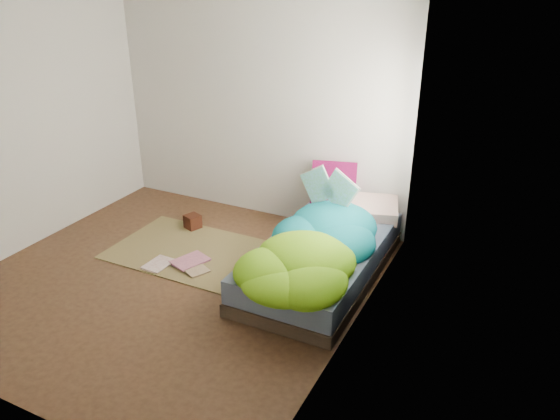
# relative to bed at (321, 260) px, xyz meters

# --- Properties ---
(ground) EXTENTS (3.50, 3.50, 0.00)m
(ground) POSITION_rel_bed_xyz_m (-1.22, -0.72, -0.17)
(ground) COLOR #3C2517
(ground) RESTS_ON ground
(room_walls) EXTENTS (3.54, 3.54, 2.62)m
(room_walls) POSITION_rel_bed_xyz_m (-1.21, -0.71, 1.46)
(room_walls) COLOR silver
(room_walls) RESTS_ON ground
(bed) EXTENTS (1.00, 2.00, 0.34)m
(bed) POSITION_rel_bed_xyz_m (0.00, 0.00, 0.00)
(bed) COLOR #33291B
(bed) RESTS_ON ground
(duvet) EXTENTS (0.96, 1.84, 0.34)m
(duvet) POSITION_rel_bed_xyz_m (0.00, -0.22, 0.34)
(duvet) COLOR #077077
(duvet) RESTS_ON bed
(rug) EXTENTS (1.60, 1.10, 0.01)m
(rug) POSITION_rel_bed_xyz_m (-1.37, -0.17, -0.16)
(rug) COLOR brown
(rug) RESTS_ON ground
(pillow_floral) EXTENTS (0.73, 0.57, 0.14)m
(pillow_floral) POSITION_rel_bed_xyz_m (0.16, 0.78, 0.24)
(pillow_floral) COLOR white
(pillow_floral) RESTS_ON bed
(pillow_magenta) EXTENTS (0.49, 0.27, 0.47)m
(pillow_magenta) POSITION_rel_bed_xyz_m (-0.25, 0.91, 0.41)
(pillow_magenta) COLOR #440429
(pillow_magenta) RESTS_ON bed
(open_book) EXTENTS (0.53, 0.19, 0.31)m
(open_book) POSITION_rel_bed_xyz_m (-0.11, 0.38, 0.67)
(open_book) COLOR #2C8633
(open_book) RESTS_ON duvet
(wooden_box) EXTENTS (0.20, 0.20, 0.15)m
(wooden_box) POSITION_rel_bed_xyz_m (-1.66, 0.28, -0.08)
(wooden_box) COLOR black
(wooden_box) RESTS_ON rug
(floor_book_a) EXTENTS (0.22, 0.30, 0.02)m
(floor_book_a) POSITION_rel_bed_xyz_m (-1.59, -0.55, -0.15)
(floor_book_a) COLOR white
(floor_book_a) RESTS_ON rug
(floor_book_b) EXTENTS (0.36, 0.41, 0.03)m
(floor_book_b) POSITION_rel_bed_xyz_m (-1.36, -0.33, -0.14)
(floor_book_b) COLOR #D1798D
(floor_book_b) RESTS_ON rug
(floor_book_c) EXTENTS (0.34, 0.31, 0.02)m
(floor_book_c) POSITION_rel_bed_xyz_m (-1.16, -0.56, -0.15)
(floor_book_c) COLOR tan
(floor_book_c) RESTS_ON rug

